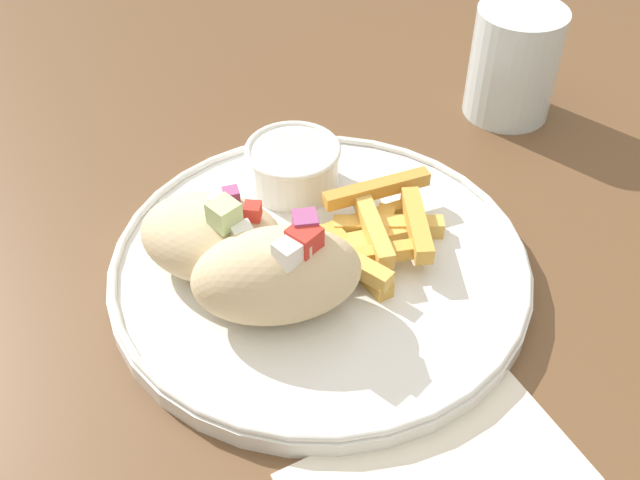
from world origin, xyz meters
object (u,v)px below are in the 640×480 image
at_px(plate, 320,265).
at_px(fries_pile, 372,237).
at_px(pita_sandwich_near, 278,274).
at_px(pita_sandwich_far, 213,237).
at_px(water_glass, 513,68).
at_px(sauce_ramekin, 288,166).

distance_m(plate, fries_pile, 0.04).
xyz_separation_m(plate, fries_pile, (0.04, -0.01, 0.02)).
height_order(pita_sandwich_near, pita_sandwich_far, pita_sandwich_near).
bearing_deg(pita_sandwich_near, water_glass, 43.26).
relative_size(pita_sandwich_far, fries_pile, 0.95).
height_order(pita_sandwich_far, sauce_ramekin, pita_sandwich_far).
bearing_deg(water_glass, sauce_ramekin, -173.58).
distance_m(pita_sandwich_far, water_glass, 0.32).
xyz_separation_m(plate, pita_sandwich_far, (-0.07, 0.03, 0.03)).
relative_size(pita_sandwich_near, sauce_ramekin, 1.66).
height_order(pita_sandwich_far, water_glass, water_glass).
bearing_deg(fries_pile, pita_sandwich_far, 162.59).
bearing_deg(pita_sandwich_far, water_glass, 57.80).
height_order(plate, fries_pile, fries_pile).
bearing_deg(water_glass, fries_pile, -150.79).
bearing_deg(fries_pile, water_glass, 29.21).
bearing_deg(water_glass, pita_sandwich_far, -165.15).
relative_size(pita_sandwich_far, water_glass, 1.24).
relative_size(pita_sandwich_near, fries_pile, 0.96).
height_order(pita_sandwich_far, fries_pile, pita_sandwich_far).
bearing_deg(sauce_ramekin, pita_sandwich_near, -117.72).
relative_size(plate, water_glass, 3.00).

